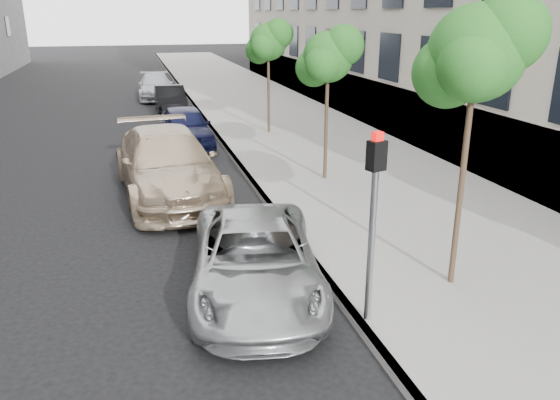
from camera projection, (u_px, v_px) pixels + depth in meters
name	position (u px, v px, depth m)	size (l,w,h in m)	color
ground	(300.00, 369.00, 7.36)	(160.00, 160.00, 0.00)	black
sidewalk	(246.00, 98.00, 30.30)	(6.40, 72.00, 0.14)	gray
curb	(190.00, 100.00, 29.53)	(0.15, 72.00, 0.14)	#9E9B93
tree_near	(478.00, 53.00, 8.23)	(1.80, 1.60, 4.73)	#38281C
tree_mid	(329.00, 57.00, 14.33)	(1.69, 1.49, 4.15)	#38281C
tree_far	(269.00, 42.00, 20.24)	(1.71, 1.51, 4.23)	#38281C
signal_pole	(374.00, 206.00, 7.73)	(0.28, 0.24, 2.89)	#939699
minivan	(255.00, 259.00, 9.19)	(2.09, 4.53, 1.26)	#9FA2A4
suv	(167.00, 164.00, 14.13)	(2.36, 5.80, 1.68)	tan
sedan_blue	(186.00, 127.00, 19.49)	(1.65, 4.09, 1.39)	black
sedan_black	(170.00, 100.00, 25.91)	(1.34, 3.85, 1.27)	black
sedan_rear	(156.00, 87.00, 30.20)	(1.87, 4.60, 1.34)	#A7A9AF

